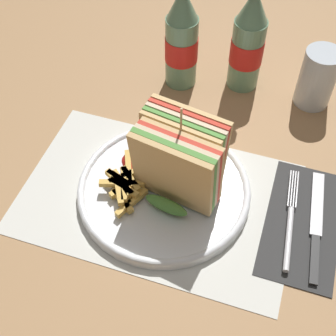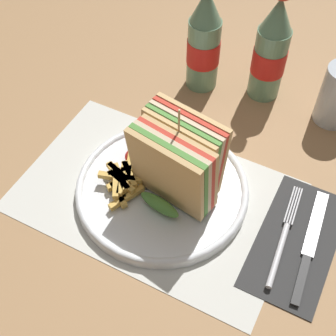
% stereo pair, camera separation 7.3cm
% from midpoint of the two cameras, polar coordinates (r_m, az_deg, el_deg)
% --- Properties ---
extents(ground_plane, '(4.00, 4.00, 0.00)m').
position_cam_midpoint_polar(ground_plane, '(0.74, -0.24, -4.04)').
color(ground_plane, '#9E754C').
extents(placemat, '(0.43, 0.27, 0.00)m').
position_cam_midpoint_polar(placemat, '(0.74, 1.25, -3.61)').
color(placemat, silver).
rests_on(placemat, ground_plane).
extents(plate_main, '(0.27, 0.27, 0.02)m').
position_cam_midpoint_polar(plate_main, '(0.74, 2.10, -2.69)').
color(plate_main, white).
rests_on(plate_main, ground_plane).
extents(club_sandwich, '(0.14, 0.12, 0.17)m').
position_cam_midpoint_polar(club_sandwich, '(0.68, 4.21, 0.63)').
color(club_sandwich, tan).
rests_on(club_sandwich, plate_main).
extents(fries_pile, '(0.08, 0.12, 0.02)m').
position_cam_midpoint_polar(fries_pile, '(0.72, -2.69, -1.58)').
color(fries_pile, gold).
rests_on(fries_pile, plate_main).
extents(ketchup_blob, '(0.05, 0.04, 0.02)m').
position_cam_midpoint_polar(ketchup_blob, '(0.75, -0.78, 1.08)').
color(ketchup_blob, maroon).
rests_on(ketchup_blob, plate_main).
extents(napkin, '(0.11, 0.22, 0.00)m').
position_cam_midpoint_polar(napkin, '(0.73, 18.21, -8.60)').
color(napkin, '#2D2D2D').
rests_on(napkin, ground_plane).
extents(fork, '(0.03, 0.18, 0.01)m').
position_cam_midpoint_polar(fork, '(0.72, 16.61, -8.93)').
color(fork, silver).
rests_on(fork, napkin).
extents(knife, '(0.03, 0.20, 0.00)m').
position_cam_midpoint_polar(knife, '(0.73, 19.69, -9.15)').
color(knife, black).
rests_on(knife, napkin).
extents(coke_bottle_near, '(0.06, 0.06, 0.22)m').
position_cam_midpoint_polar(coke_bottle_near, '(0.87, 6.88, 14.90)').
color(coke_bottle_near, slate).
rests_on(coke_bottle_near, ground_plane).
extents(coke_bottle_far, '(0.06, 0.06, 0.22)m').
position_cam_midpoint_polar(coke_bottle_far, '(0.87, 14.84, 13.50)').
color(coke_bottle_far, slate).
rests_on(coke_bottle_far, ground_plane).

